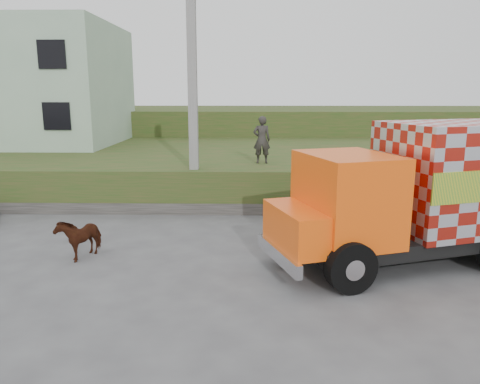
{
  "coord_description": "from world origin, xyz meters",
  "views": [
    {
      "loc": [
        0.92,
        -11.51,
        4.16
      ],
      "look_at": [
        0.66,
        1.75,
        1.3
      ],
      "focal_mm": 35.0,
      "sensor_mm": 36.0,
      "label": 1
    }
  ],
  "objects_px": {
    "cow": "(80,236)",
    "pedestrian": "(262,140)",
    "utility_pole": "(193,94)",
    "cargo_truck": "(441,191)"
  },
  "relations": [
    {
      "from": "utility_pole",
      "to": "cargo_truck",
      "type": "relative_size",
      "value": 0.99
    },
    {
      "from": "utility_pole",
      "to": "pedestrian",
      "type": "height_order",
      "value": "utility_pole"
    },
    {
      "from": "utility_pole",
      "to": "cargo_truck",
      "type": "distance_m",
      "value": 8.5
    },
    {
      "from": "utility_pole",
      "to": "cow",
      "type": "distance_m",
      "value": 6.41
    },
    {
      "from": "cow",
      "to": "pedestrian",
      "type": "height_order",
      "value": "pedestrian"
    },
    {
      "from": "cow",
      "to": "pedestrian",
      "type": "distance_m",
      "value": 8.05
    },
    {
      "from": "cow",
      "to": "pedestrian",
      "type": "bearing_deg",
      "value": 73.23
    },
    {
      "from": "cargo_truck",
      "to": "pedestrian",
      "type": "bearing_deg",
      "value": 106.37
    },
    {
      "from": "cow",
      "to": "pedestrian",
      "type": "xyz_separation_m",
      "value": [
        4.78,
        6.2,
        1.85
      ]
    },
    {
      "from": "cargo_truck",
      "to": "cow",
      "type": "bearing_deg",
      "value": 161.91
    }
  ]
}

